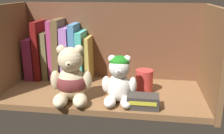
# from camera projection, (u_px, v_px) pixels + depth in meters

# --- Properties ---
(shelf_board) EXTENTS (0.68, 0.30, 0.02)m
(shelf_board) POSITION_uv_depth(u_px,v_px,m) (104.00, 94.00, 0.91)
(shelf_board) COLOR brown
(shelf_board) RESTS_ON ground
(shelf_back_panel) EXTENTS (0.70, 0.01, 0.32)m
(shelf_back_panel) POSITION_uv_depth(u_px,v_px,m) (111.00, 44.00, 1.01)
(shelf_back_panel) COLOR brown
(shelf_back_panel) RESTS_ON ground
(shelf_side_panel_left) EXTENTS (0.02, 0.33, 0.32)m
(shelf_side_panel_left) POSITION_uv_depth(u_px,v_px,m) (8.00, 50.00, 0.91)
(shelf_side_panel_left) COLOR brown
(shelf_side_panel_left) RESTS_ON ground
(shelf_side_panel_right) EXTENTS (0.02, 0.33, 0.32)m
(shelf_side_panel_right) POSITION_uv_depth(u_px,v_px,m) (211.00, 57.00, 0.81)
(shelf_side_panel_right) COLOR brown
(shelf_side_panel_right) RESTS_ON ground
(book_0) EXTENTS (0.04, 0.15, 0.16)m
(book_0) POSITION_uv_depth(u_px,v_px,m) (35.00, 57.00, 1.04)
(book_0) COLOR #802350
(book_0) RESTS_ON shelf_board
(book_1) EXTENTS (0.02, 0.14, 0.23)m
(book_1) POSITION_uv_depth(u_px,v_px,m) (42.00, 49.00, 1.03)
(book_1) COLOR maroon
(book_1) RESTS_ON shelf_board
(book_2) EXTENTS (0.02, 0.12, 0.19)m
(book_2) POSITION_uv_depth(u_px,v_px,m) (49.00, 54.00, 1.03)
(book_2) COLOR #6E6742
(book_2) RESTS_ON shelf_board
(book_3) EXTENTS (0.02, 0.11, 0.23)m
(book_3) POSITION_uv_depth(u_px,v_px,m) (54.00, 49.00, 1.02)
(book_3) COLOR #AB3C71
(book_3) RESTS_ON shelf_board
(book_4) EXTENTS (0.03, 0.14, 0.24)m
(book_4) POSITION_uv_depth(u_px,v_px,m) (61.00, 49.00, 1.01)
(book_4) COLOR brown
(book_4) RESTS_ON shelf_board
(book_5) EXTENTS (0.03, 0.13, 0.21)m
(book_5) POSITION_uv_depth(u_px,v_px,m) (69.00, 53.00, 1.01)
(book_5) COLOR #B074CD
(book_5) RESTS_ON shelf_board
(book_6) EXTENTS (0.02, 0.13, 0.22)m
(book_6) POSITION_uv_depth(u_px,v_px,m) (76.00, 51.00, 1.01)
(book_6) COLOR #4985BC
(book_6) RESTS_ON shelf_board
(book_7) EXTENTS (0.02, 0.14, 0.19)m
(book_7) POSITION_uv_depth(u_px,v_px,m) (83.00, 55.00, 1.01)
(book_7) COLOR #49C0B2
(book_7) RESTS_ON shelf_board
(book_8) EXTENTS (0.02, 0.12, 0.17)m
(book_8) POSITION_uv_depth(u_px,v_px,m) (89.00, 58.00, 1.01)
(book_8) COLOR tan
(book_8) RESTS_ON shelf_board
(teddy_bear_larger) EXTENTS (0.13, 0.14, 0.18)m
(teddy_bear_larger) POSITION_uv_depth(u_px,v_px,m) (71.00, 80.00, 0.81)
(teddy_bear_larger) COLOR beige
(teddy_bear_larger) RESTS_ON shelf_board
(teddy_bear_smaller) EXTENTS (0.11, 0.11, 0.15)m
(teddy_bear_smaller) POSITION_uv_depth(u_px,v_px,m) (119.00, 81.00, 0.80)
(teddy_bear_smaller) COLOR white
(teddy_bear_smaller) RESTS_ON shelf_board
(pillar_candle) EXTENTS (0.06, 0.06, 0.08)m
(pillar_candle) POSITION_uv_depth(u_px,v_px,m) (144.00, 81.00, 0.89)
(pillar_candle) COLOR #C63833
(pillar_candle) RESTS_ON shelf_board
(small_product_box) EXTENTS (0.10, 0.06, 0.04)m
(small_product_box) POSITION_uv_depth(u_px,v_px,m) (143.00, 101.00, 0.77)
(small_product_box) COLOR #38332D
(small_product_box) RESTS_ON shelf_board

